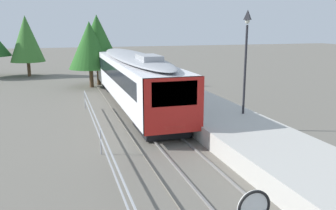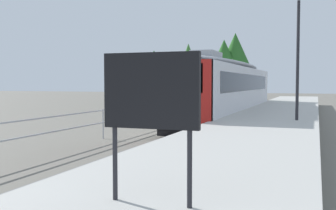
# 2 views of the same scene
# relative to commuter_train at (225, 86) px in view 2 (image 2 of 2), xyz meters

# --- Properties ---
(ground_plane) EXTENTS (160.00, 160.00, 0.00)m
(ground_plane) POSITION_rel_commuter_train_xyz_m (-3.00, -7.80, -2.14)
(ground_plane) COLOR #6B665B
(track_rails) EXTENTS (3.20, 60.00, 0.14)m
(track_rails) POSITION_rel_commuter_train_xyz_m (0.00, -7.80, -2.11)
(track_rails) COLOR #6B665B
(track_rails) RESTS_ON ground
(commuter_train) EXTENTS (2.82, 18.16, 3.74)m
(commuter_train) POSITION_rel_commuter_train_xyz_m (0.00, 0.00, 0.00)
(commuter_train) COLOR silver
(commuter_train) RESTS_ON track_rails
(station_platform) EXTENTS (3.90, 60.00, 0.90)m
(station_platform) POSITION_rel_commuter_train_xyz_m (3.25, -7.80, -1.69)
(station_platform) COLOR #B7B5AD
(station_platform) RESTS_ON ground
(platform_lamp_mid_platform) EXTENTS (0.34, 0.34, 5.35)m
(platform_lamp_mid_platform) POSITION_rel_commuter_train_xyz_m (4.39, -7.30, 2.48)
(platform_lamp_mid_platform) COLOR #232328
(platform_lamp_mid_platform) RESTS_ON station_platform
(platform_notice_board) EXTENTS (1.20, 0.08, 1.80)m
(platform_notice_board) POSITION_rel_commuter_train_xyz_m (3.27, -19.36, 0.05)
(platform_notice_board) COLOR #232328
(platform_notice_board) RESTS_ON station_platform
(tree_behind_carpark) EXTENTS (3.86, 3.86, 5.87)m
(tree_behind_carpark) POSITION_rel_commuter_train_xyz_m (-2.06, 8.91, 1.64)
(tree_behind_carpark) COLOR brown
(tree_behind_carpark) RESTS_ON ground
(tree_behind_station_far) EXTENTS (5.11, 5.11, 5.97)m
(tree_behind_station_far) POSITION_rel_commuter_train_xyz_m (-12.19, 18.68, 1.98)
(tree_behind_station_far) COLOR brown
(tree_behind_station_far) RESTS_ON ground
(tree_distant_left) EXTENTS (4.25, 4.25, 6.48)m
(tree_distant_left) POSITION_rel_commuter_train_xyz_m (-1.30, 9.75, 1.98)
(tree_distant_left) COLOR brown
(tree_distant_left) RESTS_ON ground
(tree_distant_centre) EXTENTS (3.67, 3.67, 6.59)m
(tree_distant_centre) POSITION_rel_commuter_train_xyz_m (-8.00, 18.22, 1.95)
(tree_distant_centre) COLOR brown
(tree_distant_centre) RESTS_ON ground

